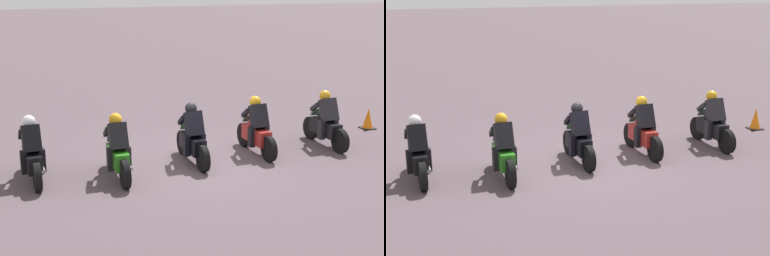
# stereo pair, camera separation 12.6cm
# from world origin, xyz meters

# --- Properties ---
(ground_plane) EXTENTS (120.00, 120.00, 0.00)m
(ground_plane) POSITION_xyz_m (0.00, 0.00, 0.00)
(ground_plane) COLOR #534349
(rider_lane_a) EXTENTS (2.04, 0.55, 1.51)m
(rider_lane_a) POSITION_xyz_m (0.41, -3.84, 0.62)
(rider_lane_a) COLOR black
(rider_lane_a) RESTS_ON ground_plane
(rider_lane_b) EXTENTS (2.04, 0.55, 1.51)m
(rider_lane_b) POSITION_xyz_m (0.32, -1.78, 0.62)
(rider_lane_b) COLOR black
(rider_lane_b) RESTS_ON ground_plane
(rider_lane_c) EXTENTS (2.04, 0.55, 1.51)m
(rider_lane_c) POSITION_xyz_m (0.09, 0.02, 0.62)
(rider_lane_c) COLOR black
(rider_lane_c) RESTS_ON ground_plane
(rider_lane_d) EXTENTS (2.04, 0.55, 1.51)m
(rider_lane_d) POSITION_xyz_m (-0.43, 1.97, 0.62)
(rider_lane_d) COLOR black
(rider_lane_d) RESTS_ON ground_plane
(rider_lane_e) EXTENTS (2.04, 0.56, 1.51)m
(rider_lane_e) POSITION_xyz_m (-0.05, 3.85, 0.62)
(rider_lane_e) COLOR black
(rider_lane_e) RESTS_ON ground_plane
(traffic_cone) EXTENTS (0.40, 0.40, 0.63)m
(traffic_cone) POSITION_xyz_m (1.56, -5.95, 0.29)
(traffic_cone) COLOR black
(traffic_cone) RESTS_ON ground_plane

